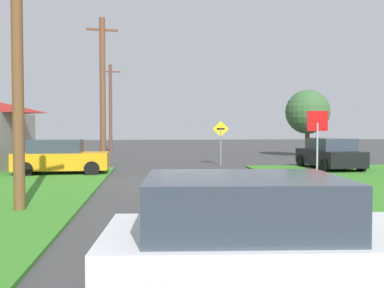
% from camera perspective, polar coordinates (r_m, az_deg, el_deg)
% --- Properties ---
extents(ground_plane, '(120.00, 120.00, 0.00)m').
position_cam_1_polar(ground_plane, '(17.25, 0.04, -5.02)').
color(ground_plane, '#3B3B3B').
extents(lane_stripe_center, '(0.20, 14.00, 0.01)m').
position_cam_1_polar(lane_stripe_center, '(9.44, 5.01, -11.03)').
color(lane_stripe_center, yellow).
rests_on(lane_stripe_center, ground).
extents(stop_sign, '(0.76, 0.22, 2.81)m').
position_cam_1_polar(stop_sign, '(17.32, 16.31, 1.53)').
color(stop_sign, '#9EA0A8').
rests_on(stop_sign, ground).
extents(car_on_crossroad, '(2.21, 4.43, 1.62)m').
position_cam_1_polar(car_on_crossroad, '(23.03, 17.81, -1.30)').
color(car_on_crossroad, black).
rests_on(car_on_crossroad, ground).
extents(car_behind_on_main_road, '(4.05, 2.29, 1.62)m').
position_cam_1_polar(car_behind_on_main_road, '(5.04, 10.28, -13.48)').
color(car_behind_on_main_road, silver).
rests_on(car_behind_on_main_road, ground).
extents(parked_car_near_building, '(4.22, 2.08, 1.62)m').
position_cam_1_polar(parked_car_near_building, '(20.52, -17.06, -1.71)').
color(parked_car_near_building, orange).
rests_on(parked_car_near_building, ground).
extents(utility_pole_near, '(1.76, 0.61, 7.12)m').
position_cam_1_polar(utility_pole_near, '(11.80, -22.15, 9.44)').
color(utility_pole_near, brown).
rests_on(utility_pole_near, ground).
extents(utility_pole_mid, '(1.80, 0.39, 8.40)m').
position_cam_1_polar(utility_pole_mid, '(25.19, -11.78, 6.99)').
color(utility_pole_mid, brown).
rests_on(utility_pole_mid, ground).
extents(utility_pole_far, '(1.80, 0.40, 7.75)m').
position_cam_1_polar(utility_pole_far, '(38.89, -10.76, 4.85)').
color(utility_pole_far, brown).
rests_on(utility_pole_far, ground).
extents(direction_sign, '(0.90, 0.13, 2.55)m').
position_cam_1_polar(direction_sign, '(24.68, 3.83, 0.84)').
color(direction_sign, slate).
rests_on(direction_sign, ground).
extents(oak_tree_left, '(3.25, 3.25, 4.95)m').
position_cam_1_polar(oak_tree_left, '(32.96, 15.09, 4.10)').
color(oak_tree_left, brown).
rests_on(oak_tree_left, ground).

